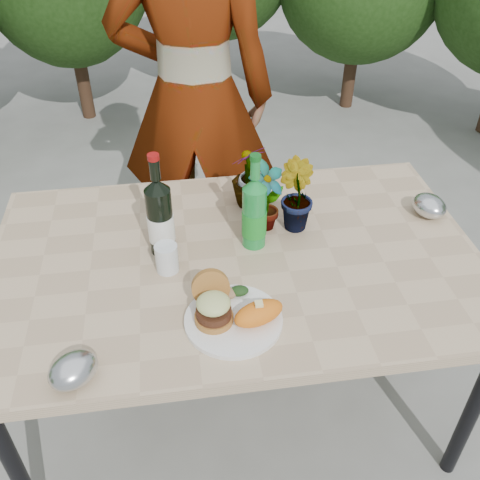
{
  "coord_description": "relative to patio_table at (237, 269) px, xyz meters",
  "views": [
    {
      "loc": [
        -0.18,
        -1.33,
        1.87
      ],
      "look_at": [
        0.0,
        -0.08,
        0.88
      ],
      "focal_mm": 40.0,
      "sensor_mm": 36.0,
      "label": 1
    }
  ],
  "objects": [
    {
      "name": "ground",
      "position": [
        0.0,
        0.0,
        -0.69
      ],
      "size": [
        80.0,
        80.0,
        0.0
      ],
      "primitive_type": "plane",
      "color": "slate",
      "rests_on": "ground"
    },
    {
      "name": "patio_table",
      "position": [
        0.0,
        0.0,
        0.0
      ],
      "size": [
        1.6,
        1.0,
        0.75
      ],
      "color": "tan",
      "rests_on": "ground"
    },
    {
      "name": "shrub_hedge",
      "position": [
        0.18,
        1.65,
        0.43
      ],
      "size": [
        6.9,
        4.96,
        2.13
      ],
      "color": "#382316",
      "rests_on": "ground"
    },
    {
      "name": "dinner_plate",
      "position": [
        -0.05,
        -0.29,
        0.06
      ],
      "size": [
        0.28,
        0.28,
        0.01
      ],
      "primitive_type": "cylinder",
      "color": "white",
      "rests_on": "patio_table"
    },
    {
      "name": "burger_stack",
      "position": [
        -0.1,
        -0.27,
        0.12
      ],
      "size": [
        0.11,
        0.16,
        0.11
      ],
      "color": "#B7722D",
      "rests_on": "dinner_plate"
    },
    {
      "name": "sweet_potato",
      "position": [
        0.02,
        -0.31,
        0.1
      ],
      "size": [
        0.17,
        0.12,
        0.06
      ],
      "primitive_type": "ellipsoid",
      "rotation": [
        0.0,
        0.0,
        0.35
      ],
      "color": "orange",
      "rests_on": "dinner_plate"
    },
    {
      "name": "grilled_veg",
      "position": [
        -0.03,
        -0.19,
        0.09
      ],
      "size": [
        0.08,
        0.05,
        0.03
      ],
      "color": "olive",
      "rests_on": "dinner_plate"
    },
    {
      "name": "wine_bottle",
      "position": [
        -0.23,
        0.07,
        0.19
      ],
      "size": [
        0.09,
        0.09,
        0.36
      ],
      "rotation": [
        0.0,
        0.0,
        0.3
      ],
      "color": "black",
      "rests_on": "patio_table"
    },
    {
      "name": "sparkling_water",
      "position": [
        0.07,
        0.06,
        0.18
      ],
      "size": [
        0.08,
        0.08,
        0.34
      ],
      "rotation": [
        0.0,
        0.0,
        -0.16
      ],
      "color": "#178333",
      "rests_on": "patio_table"
    },
    {
      "name": "plastic_cup",
      "position": [
        -0.22,
        -0.03,
        0.1
      ],
      "size": [
        0.07,
        0.07,
        0.09
      ],
      "primitive_type": "cylinder",
      "color": "silver",
      "rests_on": "patio_table"
    },
    {
      "name": "seedling_left",
      "position": [
        0.12,
        0.14,
        0.19
      ],
      "size": [
        0.16,
        0.14,
        0.26
      ],
      "primitive_type": "imported",
      "rotation": [
        0.0,
        0.0,
        0.46
      ],
      "color": "#2B561D",
      "rests_on": "patio_table"
    },
    {
      "name": "seedling_mid",
      "position": [
        0.22,
        0.14,
        0.18
      ],
      "size": [
        0.15,
        0.17,
        0.25
      ],
      "primitive_type": "imported",
      "rotation": [
        0.0,
        0.0,
        1.94
      ],
      "color": "#1D531C",
      "rests_on": "patio_table"
    },
    {
      "name": "seedling_right",
      "position": [
        0.09,
        0.3,
        0.18
      ],
      "size": [
        0.19,
        0.19,
        0.24
      ],
      "primitive_type": "imported",
      "rotation": [
        0.0,
        0.0,
        3.79
      ],
      "color": "#29551D",
      "rests_on": "patio_table"
    },
    {
      "name": "blue_bowl",
      "position": [
        0.12,
        0.3,
        0.11
      ],
      "size": [
        0.16,
        0.16,
        0.11
      ],
      "primitive_type": "imported",
      "rotation": [
        0.0,
        0.0,
        -0.18
      ],
      "color": "silver",
      "rests_on": "patio_table"
    },
    {
      "name": "foil_packet_left",
      "position": [
        -0.47,
        -0.43,
        0.1
      ],
      "size": [
        0.17,
        0.17,
        0.08
      ],
      "primitive_type": "ellipsoid",
      "rotation": [
        0.0,
        0.0,
        0.7
      ],
      "color": "#B3B6BB",
      "rests_on": "patio_table"
    },
    {
      "name": "foil_packet_right",
      "position": [
        0.71,
        0.13,
        0.1
      ],
      "size": [
        0.14,
        0.16,
        0.08
      ],
      "primitive_type": "ellipsoid",
      "rotation": [
        0.0,
        0.0,
        1.86
      ],
      "color": "#BABDC1",
      "rests_on": "patio_table"
    },
    {
      "name": "person",
      "position": [
        -0.06,
        0.82,
        0.25
      ],
      "size": [
        0.75,
        0.56,
        1.89
      ],
      "primitive_type": "imported",
      "rotation": [
        0.0,
        0.0,
        2.98
      ],
      "color": "#8F5F47",
      "rests_on": "ground"
    }
  ]
}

